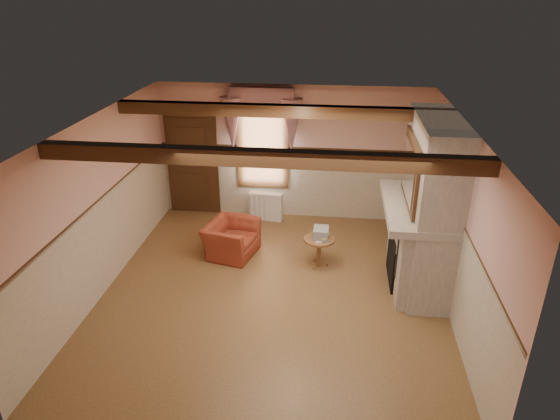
# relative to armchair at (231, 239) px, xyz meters

# --- Properties ---
(floor) EXTENTS (5.50, 6.00, 0.01)m
(floor) POSITION_rel_armchair_xyz_m (0.93, -1.15, -0.31)
(floor) COLOR brown
(floor) RESTS_ON ground
(ceiling) EXTENTS (5.50, 6.00, 0.01)m
(ceiling) POSITION_rel_armchair_xyz_m (0.93, -1.15, 2.49)
(ceiling) COLOR silver
(ceiling) RESTS_ON wall_back
(wall_back) EXTENTS (5.50, 0.02, 2.80)m
(wall_back) POSITION_rel_armchair_xyz_m (0.93, 1.85, 1.09)
(wall_back) COLOR #D7A194
(wall_back) RESTS_ON floor
(wall_front) EXTENTS (5.50, 0.02, 2.80)m
(wall_front) POSITION_rel_armchair_xyz_m (0.93, -4.15, 1.09)
(wall_front) COLOR #D7A194
(wall_front) RESTS_ON floor
(wall_left) EXTENTS (0.02, 6.00, 2.80)m
(wall_left) POSITION_rel_armchair_xyz_m (-1.82, -1.15, 1.09)
(wall_left) COLOR #D7A194
(wall_left) RESTS_ON floor
(wall_right) EXTENTS (0.02, 6.00, 2.80)m
(wall_right) POSITION_rel_armchair_xyz_m (3.68, -1.15, 1.09)
(wall_right) COLOR #D7A194
(wall_right) RESTS_ON floor
(wainscot) EXTENTS (5.50, 6.00, 1.50)m
(wainscot) POSITION_rel_armchair_xyz_m (0.93, -1.15, 0.44)
(wainscot) COLOR beige
(wainscot) RESTS_ON floor
(chair_rail) EXTENTS (5.50, 6.00, 0.08)m
(chair_rail) POSITION_rel_armchair_xyz_m (0.93, -1.15, 1.19)
(chair_rail) COLOR black
(chair_rail) RESTS_ON wainscot
(firebox) EXTENTS (0.20, 0.95, 0.90)m
(firebox) POSITION_rel_armchair_xyz_m (2.93, -0.55, 0.14)
(firebox) COLOR black
(firebox) RESTS_ON floor
(armchair) EXTENTS (1.03, 1.12, 0.62)m
(armchair) POSITION_rel_armchair_xyz_m (0.00, 0.00, 0.00)
(armchair) COLOR maroon
(armchair) RESTS_ON floor
(side_table) EXTENTS (0.56, 0.56, 0.55)m
(side_table) POSITION_rel_armchair_xyz_m (1.62, -0.25, -0.03)
(side_table) COLOR brown
(side_table) RESTS_ON floor
(book_stack) EXTENTS (0.27, 0.33, 0.20)m
(book_stack) POSITION_rel_armchair_xyz_m (1.65, -0.25, 0.34)
(book_stack) COLOR #B7AD8C
(book_stack) RESTS_ON side_table
(radiator) EXTENTS (0.72, 0.27, 0.60)m
(radiator) POSITION_rel_armchair_xyz_m (0.42, 1.55, -0.01)
(radiator) COLOR white
(radiator) RESTS_ON floor
(bowl) EXTENTS (0.32, 0.32, 0.08)m
(bowl) POSITION_rel_armchair_xyz_m (3.17, -0.36, 1.15)
(bowl) COLOR brown
(bowl) RESTS_ON mantel
(mantel_clock) EXTENTS (0.14, 0.24, 0.20)m
(mantel_clock) POSITION_rel_armchair_xyz_m (3.17, 0.22, 1.21)
(mantel_clock) COLOR black
(mantel_clock) RESTS_ON mantel
(oil_lamp) EXTENTS (0.11, 0.11, 0.28)m
(oil_lamp) POSITION_rel_armchair_xyz_m (3.17, -0.31, 1.25)
(oil_lamp) COLOR gold
(oil_lamp) RESTS_ON mantel
(candle_red) EXTENTS (0.06, 0.06, 0.16)m
(candle_red) POSITION_rel_armchair_xyz_m (3.17, -1.00, 1.19)
(candle_red) COLOR maroon
(candle_red) RESTS_ON mantel
(jar_yellow) EXTENTS (0.06, 0.06, 0.12)m
(jar_yellow) POSITION_rel_armchair_xyz_m (3.17, -0.98, 1.17)
(jar_yellow) COLOR gold
(jar_yellow) RESTS_ON mantel
(fireplace) EXTENTS (0.85, 2.00, 2.80)m
(fireplace) POSITION_rel_armchair_xyz_m (3.35, -0.55, 1.09)
(fireplace) COLOR gray
(fireplace) RESTS_ON floor
(mantel) EXTENTS (1.05, 2.05, 0.12)m
(mantel) POSITION_rel_armchair_xyz_m (3.17, -0.55, 1.05)
(mantel) COLOR gray
(mantel) RESTS_ON fireplace
(overmantel_mirror) EXTENTS (0.06, 1.44, 1.04)m
(overmantel_mirror) POSITION_rel_armchair_xyz_m (2.99, -0.55, 1.66)
(overmantel_mirror) COLOR silver
(overmantel_mirror) RESTS_ON fireplace
(door) EXTENTS (1.10, 0.10, 2.10)m
(door) POSITION_rel_armchair_xyz_m (-1.17, 1.79, 0.74)
(door) COLOR black
(door) RESTS_ON floor
(window) EXTENTS (1.06, 0.08, 2.02)m
(window) POSITION_rel_armchair_xyz_m (0.33, 1.82, 1.34)
(window) COLOR white
(window) RESTS_ON wall_back
(window_drapes) EXTENTS (1.30, 0.14, 1.40)m
(window_drapes) POSITION_rel_armchair_xyz_m (0.33, 1.73, 1.94)
(window_drapes) COLOR gray
(window_drapes) RESTS_ON wall_back
(ceiling_beam_front) EXTENTS (5.50, 0.18, 0.20)m
(ceiling_beam_front) POSITION_rel_armchair_xyz_m (0.93, -2.35, 2.39)
(ceiling_beam_front) COLOR black
(ceiling_beam_front) RESTS_ON ceiling
(ceiling_beam_back) EXTENTS (5.50, 0.18, 0.20)m
(ceiling_beam_back) POSITION_rel_armchair_xyz_m (0.93, 0.05, 2.39)
(ceiling_beam_back) COLOR black
(ceiling_beam_back) RESTS_ON ceiling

